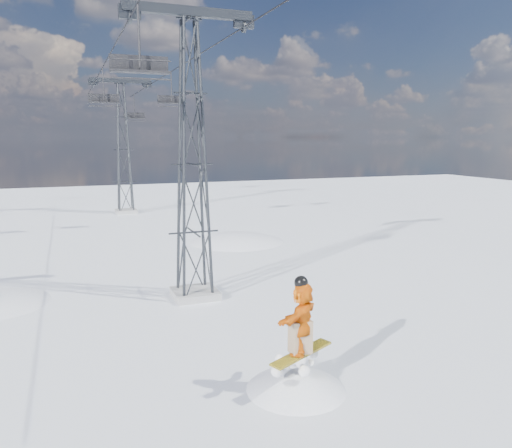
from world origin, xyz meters
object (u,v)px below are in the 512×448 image
(snowboarder_jump, at_px, (295,444))
(lift_chair_near, at_px, (140,66))
(lift_tower_far, at_px, (123,150))
(lift_tower_near, at_px, (192,165))

(snowboarder_jump, relative_size, lift_chair_near, 2.95)
(lift_tower_far, xyz_separation_m, lift_chair_near, (-2.20, -27.05, 3.45))
(lift_tower_far, xyz_separation_m, snowboarder_jump, (0.62, -33.50, -7.07))
(lift_tower_far, height_order, lift_chair_near, lift_tower_far)
(lift_chair_near, bearing_deg, snowboarder_jump, -66.36)
(lift_tower_far, relative_size, snowboarder_jump, 1.60)
(lift_tower_far, height_order, snowboarder_jump, lift_tower_far)
(lift_tower_near, distance_m, snowboarder_jump, 11.07)
(lift_tower_near, relative_size, lift_tower_far, 1.00)
(lift_tower_near, relative_size, snowboarder_jump, 1.60)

